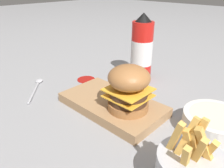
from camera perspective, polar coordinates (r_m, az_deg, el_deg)
The scene contains 7 objects.
ground_plane at distance 0.60m, azimuth -1.01°, elevation -7.79°, with size 6.00×6.00×0.00m, color gray.
serving_board at distance 0.61m, azimuth -0.00°, elevation -5.33°, with size 0.29×0.16×0.03m.
burger at distance 0.54m, azimuth 4.37°, elevation -0.99°, with size 0.10×0.10×0.12m.
ketchup_bottle at distance 0.78m, azimuth 7.76°, elevation 8.83°, with size 0.08×0.08×0.23m.
side_bowl at distance 0.57m, azimuth 25.29°, elevation -9.22°, with size 0.15×0.15×0.05m.
spoon at distance 0.78m, azimuth -18.98°, elevation -0.28°, with size 0.15×0.13×0.01m.
ketchup_puddle at distance 0.80m, azimuth -6.78°, elevation 1.24°, with size 0.06×0.06×0.00m.
Camera 1 is at (0.35, -0.35, 0.33)m, focal length 35.00 mm.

